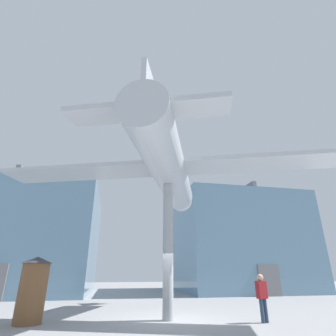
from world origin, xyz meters
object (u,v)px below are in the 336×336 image
(info_kiosk, at_px, (33,288))
(suspended_airplane, at_px, (169,169))
(support_pylon_central, at_px, (168,246))
(visitor_person, at_px, (262,294))

(info_kiosk, bearing_deg, suspended_airplane, 0.18)
(support_pylon_central, distance_m, info_kiosk, 5.43)
(support_pylon_central, relative_size, suspended_airplane, 0.35)
(info_kiosk, bearing_deg, visitor_person, -9.30)
(suspended_airplane, relative_size, info_kiosk, 6.92)
(support_pylon_central, xyz_separation_m, visitor_person, (3.47, -1.22, -1.82))
(suspended_airplane, height_order, info_kiosk, suspended_airplane)
(support_pylon_central, bearing_deg, info_kiosk, 177.82)
(visitor_person, bearing_deg, info_kiosk, 157.49)
(info_kiosk, bearing_deg, support_pylon_central, -2.18)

